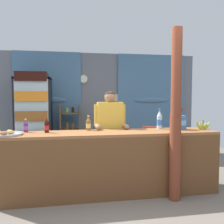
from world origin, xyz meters
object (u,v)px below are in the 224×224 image
(soda_bottle_grape_soda, at_px, (26,126))
(soda_bottle_cola, at_px, (47,126))
(soda_bottle_water, at_px, (159,120))
(bottle_shelf_rack, at_px, (70,131))
(soda_bottle_iced_tea, at_px, (88,124))
(snack_box_biscuit, at_px, (180,123))
(stall_counter, at_px, (114,157))
(timber_post, at_px, (176,119))
(plastic_lawn_chair, at_px, (152,143))
(banana_bunch, at_px, (203,126))
(shopkeeper, at_px, (110,125))
(pastry_tray, at_px, (6,134))
(drink_fridge, at_px, (33,114))

(soda_bottle_grape_soda, bearing_deg, soda_bottle_cola, -18.31)
(soda_bottle_water, distance_m, soda_bottle_grape_soda, 2.12)
(bottle_shelf_rack, relative_size, soda_bottle_iced_tea, 5.49)
(soda_bottle_cola, xyz_separation_m, snack_box_biscuit, (2.09, -0.02, 0.01))
(stall_counter, distance_m, timber_post, 1.06)
(stall_counter, distance_m, soda_bottle_iced_tea, 0.67)
(plastic_lawn_chair, relative_size, banana_bunch, 3.12)
(timber_post, distance_m, plastic_lawn_chair, 1.86)
(shopkeeper, relative_size, soda_bottle_iced_tea, 6.66)
(timber_post, height_order, banana_bunch, timber_post)
(snack_box_biscuit, bearing_deg, soda_bottle_cola, 179.31)
(bottle_shelf_rack, height_order, soda_bottle_grape_soda, bottle_shelf_rack)
(banana_bunch, bearing_deg, timber_post, -149.02)
(stall_counter, height_order, bottle_shelf_rack, bottle_shelf_rack)
(soda_bottle_water, distance_m, banana_bunch, 0.70)
(soda_bottle_cola, relative_size, snack_box_biscuit, 1.05)
(snack_box_biscuit, bearing_deg, soda_bottle_water, 151.28)
(soda_bottle_water, bearing_deg, soda_bottle_grape_soda, -179.22)
(soda_bottle_cola, height_order, snack_box_biscuit, soda_bottle_cola)
(plastic_lawn_chair, distance_m, snack_box_biscuit, 1.40)
(pastry_tray, bearing_deg, soda_bottle_cola, 15.14)
(soda_bottle_grape_soda, relative_size, soda_bottle_iced_tea, 0.86)
(drink_fridge, bearing_deg, soda_bottle_grape_soda, -85.45)
(plastic_lawn_chair, height_order, soda_bottle_grape_soda, soda_bottle_grape_soda)
(timber_post, height_order, soda_bottle_water, timber_post)
(snack_box_biscuit, relative_size, pastry_tray, 0.51)
(timber_post, distance_m, banana_bunch, 0.77)
(stall_counter, height_order, soda_bottle_cola, soda_bottle_cola)
(soda_bottle_water, bearing_deg, soda_bottle_iced_tea, 179.69)
(stall_counter, height_order, soda_bottle_grape_soda, soda_bottle_grape_soda)
(timber_post, distance_m, soda_bottle_water, 0.59)
(plastic_lawn_chair, relative_size, snack_box_biscuit, 3.83)
(bottle_shelf_rack, distance_m, shopkeeper, 1.82)
(bottle_shelf_rack, xyz_separation_m, shopkeeper, (0.68, -1.66, 0.32))
(drink_fridge, bearing_deg, soda_bottle_cola, -76.04)
(snack_box_biscuit, bearing_deg, stall_counter, -171.27)
(plastic_lawn_chair, height_order, soda_bottle_cola, soda_bottle_cola)
(timber_post, relative_size, soda_bottle_water, 7.28)
(bottle_shelf_rack, bearing_deg, stall_counter, -74.33)
(drink_fridge, distance_m, pastry_tray, 1.96)
(bottle_shelf_rack, distance_m, plastic_lawn_chair, 1.93)
(soda_bottle_cola, distance_m, soda_bottle_grape_soda, 0.33)
(drink_fridge, bearing_deg, timber_post, -45.08)
(drink_fridge, distance_m, banana_bunch, 3.47)
(soda_bottle_grape_soda, bearing_deg, bottle_shelf_rack, 71.49)
(stall_counter, bearing_deg, soda_bottle_cola, 168.49)
(bottle_shelf_rack, bearing_deg, drink_fridge, -163.22)
(soda_bottle_cola, distance_m, snack_box_biscuit, 2.09)
(banana_bunch, bearing_deg, soda_bottle_grape_soda, 176.45)
(soda_bottle_grape_soda, bearing_deg, soda_bottle_iced_tea, 2.16)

